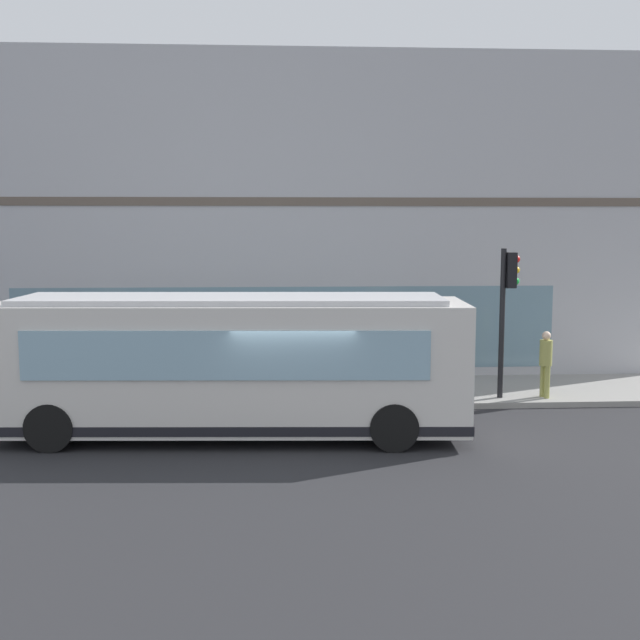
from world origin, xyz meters
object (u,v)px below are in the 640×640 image
(pedestrian_by_light_pole, at_px, (546,359))
(pedestrian_walking_along_curb, at_px, (393,359))
(city_bus_nearside, at_px, (232,366))
(fire_hydrant, at_px, (222,381))
(traffic_light_near_corner, at_px, (507,294))

(pedestrian_by_light_pole, height_order, pedestrian_walking_along_curb, pedestrian_by_light_pole)
(city_bus_nearside, bearing_deg, fire_hydrant, 7.25)
(city_bus_nearside, relative_size, pedestrian_by_light_pole, 5.90)
(traffic_light_near_corner, bearing_deg, fire_hydrant, 83.55)
(fire_hydrant, distance_m, pedestrian_by_light_pole, 8.42)
(fire_hydrant, bearing_deg, city_bus_nearside, -172.75)
(fire_hydrant, relative_size, pedestrian_walking_along_curb, 0.46)
(city_bus_nearside, relative_size, fire_hydrant, 13.74)
(traffic_light_near_corner, xyz_separation_m, fire_hydrant, (0.83, 7.32, -2.31))
(traffic_light_near_corner, distance_m, pedestrian_by_light_pole, 1.97)
(pedestrian_by_light_pole, relative_size, pedestrian_walking_along_curb, 1.06)
(fire_hydrant, bearing_deg, pedestrian_by_light_pole, -96.04)
(city_bus_nearside, xyz_separation_m, pedestrian_by_light_pole, (2.73, -7.89, -0.41))
(fire_hydrant, bearing_deg, pedestrian_walking_along_curb, -92.36)
(pedestrian_walking_along_curb, bearing_deg, fire_hydrant, 87.64)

